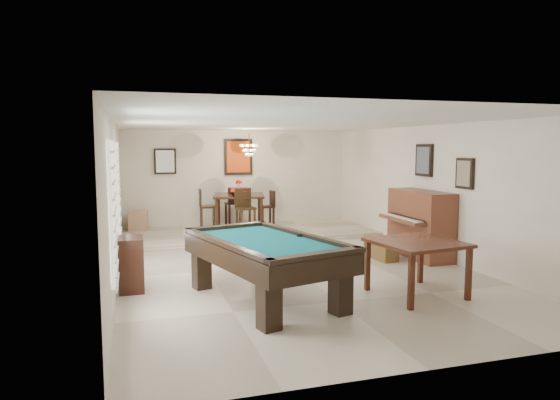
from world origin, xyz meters
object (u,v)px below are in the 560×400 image
square_table (416,268)px  flower_vase (239,184)px  pool_table (265,270)px  corner_bench (138,221)px  apothecary_chest (131,264)px  piano_bench (381,248)px  dining_chair_south (246,212)px  dining_chair_west (208,210)px  upright_piano (413,224)px  dining_table (239,210)px  chandelier (249,145)px  dining_chair_north (233,206)px  dining_chair_east (266,210)px

square_table → flower_vase: bearing=104.2°
pool_table → corner_bench: pool_table is taller
square_table → apothecary_chest: (-4.01, 1.44, 0.01)m
square_table → piano_bench: (0.65, 2.29, -0.18)m
piano_bench → dining_chair_south: (-2.09, 2.65, 0.44)m
piano_bench → dining_chair_west: 4.48m
upright_piano → dining_chair_south: size_ratio=1.46×
dining_chair_south → dining_table: bearing=82.2°
piano_bench → chandelier: bearing=120.6°
piano_bench → dining_chair_north: bearing=116.8°
apothecary_chest → dining_chair_south: bearing=53.8°
square_table → pool_table: bearing=169.6°
pool_table → dining_table: dining_table is taller
dining_chair_south → dining_chair_west: size_ratio=1.04×
dining_chair_east → pool_table: bearing=-17.5°
corner_bench → chandelier: (2.60, -0.92, 1.85)m
flower_vase → chandelier: bearing=-47.2°
flower_vase → corner_bench: (-2.39, 0.69, -0.89)m
dining_chair_north → dining_chair_east: size_ratio=1.06×
square_table → chandelier: 5.89m
piano_bench → dining_chair_west: dining_chair_west is taller
square_table → dining_chair_south: bearing=106.3°
piano_bench → dining_chair_south: size_ratio=0.73×
dining_chair_south → chandelier: size_ratio=1.81×
chandelier → upright_piano: bearing=-52.0°
upright_piano → dining_table: bearing=128.3°
pool_table → dining_table: (0.75, 5.30, 0.19)m
dining_chair_north → corner_bench: size_ratio=1.95×
dining_chair_west → chandelier: (0.99, -0.24, 1.56)m
dining_chair_east → chandelier: bearing=-66.4°
piano_bench → flower_vase: bearing=121.5°
dining_table → dining_chair_north: size_ratio=1.19×
dining_chair_north → dining_chair_west: bearing=35.7°
flower_vase → dining_chair_east: 0.96m
piano_bench → square_table: bearing=-105.8°
dining_table → dining_chair_north: dining_chair_north is taller
dining_chair_north → dining_chair_west: dining_chair_west is taller
pool_table → dining_chair_north: dining_chair_north is taller
piano_bench → upright_piano: bearing=-5.8°
pool_table → chandelier: (0.96, 5.07, 1.77)m
upright_piano → dining_table: upright_piano is taller
pool_table → piano_bench: (2.84, 1.89, -0.21)m
piano_bench → dining_chair_north: dining_chair_north is taller
square_table → dining_chair_east: 5.76m
pool_table → flower_vase: size_ratio=10.07×
upright_piano → dining_chair_west: 4.96m
apothecary_chest → dining_chair_north: dining_chair_north is taller
pool_table → upright_piano: (3.50, 1.82, 0.23)m
upright_piano → pool_table: bearing=-152.5°
dining_table → dining_chair_north: (-0.00, 0.73, 0.01)m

